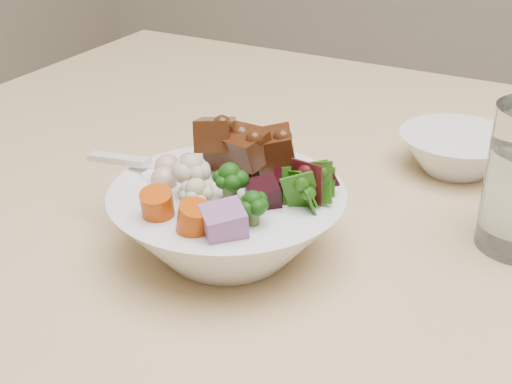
# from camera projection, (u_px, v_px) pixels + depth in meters

# --- Properties ---
(food_bowl) EXTENTS (0.21, 0.21, 0.11)m
(food_bowl) POSITION_uv_depth(u_px,v_px,m) (230.00, 217.00, 0.64)
(food_bowl) COLOR white
(food_bowl) RESTS_ON dining_table
(soup_spoon) EXTENTS (0.11, 0.04, 0.02)m
(soup_spoon) POSITION_uv_depth(u_px,v_px,m) (148.00, 173.00, 0.66)
(soup_spoon) COLOR white
(soup_spoon) RESTS_ON food_bowl
(side_bowl) EXTENTS (0.13, 0.13, 0.04)m
(side_bowl) POSITION_uv_depth(u_px,v_px,m) (456.00, 152.00, 0.80)
(side_bowl) COLOR white
(side_bowl) RESTS_ON dining_table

